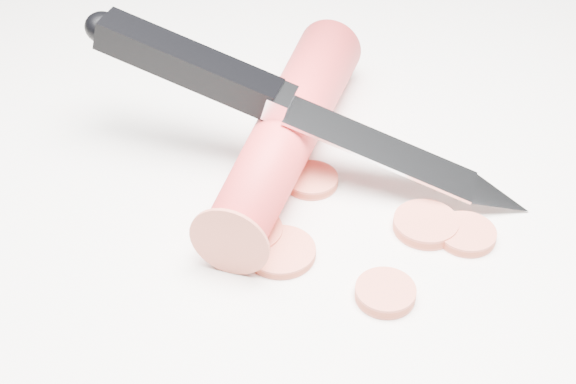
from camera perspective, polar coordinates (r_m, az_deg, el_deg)
name	(u,v)px	position (r m, az deg, el deg)	size (l,w,h in m)	color
ground	(348,181)	(0.48, 4.31, 0.76)	(2.40, 2.40, 0.00)	white
carrot	(288,130)	(0.48, -0.01, 4.44)	(0.04, 0.04, 0.21)	red
carrot_slice_0	(281,252)	(0.43, -0.51, -4.27)	(0.04, 0.04, 0.01)	#CB5742
carrot_slice_1	(249,232)	(0.44, -2.80, -2.87)	(0.04, 0.04, 0.01)	#CB5742
carrot_slice_2	(385,293)	(0.41, 6.94, -7.13)	(0.03, 0.03, 0.01)	#CB5742
carrot_slice_3	(311,180)	(0.48, 1.67, 0.86)	(0.03, 0.03, 0.01)	#CB5742
carrot_slice_4	(426,224)	(0.45, 9.77, -2.28)	(0.04, 0.04, 0.01)	#CB5742
carrot_slice_5	(466,234)	(0.45, 12.55, -2.94)	(0.03, 0.03, 0.01)	#CB5742
kitchen_knife	(305,108)	(0.46, 1.25, 6.01)	(0.23, 0.19, 0.09)	silver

